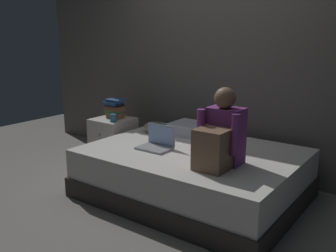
# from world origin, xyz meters

# --- Properties ---
(ground_plane) EXTENTS (8.00, 8.00, 0.00)m
(ground_plane) POSITION_xyz_m (0.00, 0.00, 0.00)
(ground_plane) COLOR gray
(wall_back) EXTENTS (5.60, 0.10, 2.70)m
(wall_back) POSITION_xyz_m (0.00, 1.20, 1.35)
(wall_back) COLOR #605B56
(wall_back) RESTS_ON ground_plane
(bed) EXTENTS (2.00, 1.50, 0.47)m
(bed) POSITION_xyz_m (0.20, 0.30, 0.23)
(bed) COLOR #332D2B
(bed) RESTS_ON ground_plane
(nightstand) EXTENTS (0.44, 0.46, 0.56)m
(nightstand) POSITION_xyz_m (-1.10, 0.54, 0.28)
(nightstand) COLOR beige
(nightstand) RESTS_ON ground_plane
(person_sitting) EXTENTS (0.39, 0.44, 0.66)m
(person_sitting) POSITION_xyz_m (0.62, 0.06, 0.72)
(person_sitting) COLOR #75337A
(person_sitting) RESTS_ON bed
(laptop) EXTENTS (0.32, 0.23, 0.22)m
(laptop) POSITION_xyz_m (-0.10, 0.13, 0.53)
(laptop) COLOR #9EA0A5
(laptop) RESTS_ON bed
(pillow) EXTENTS (0.56, 0.36, 0.13)m
(pillow) POSITION_xyz_m (-0.05, 0.75, 0.54)
(pillow) COLOR silver
(pillow) RESTS_ON bed
(book_stack) EXTENTS (0.23, 0.18, 0.23)m
(book_stack) POSITION_xyz_m (-1.10, 0.58, 0.68)
(book_stack) COLOR brown
(book_stack) RESTS_ON nightstand
(mug) EXTENTS (0.08, 0.08, 0.09)m
(mug) POSITION_xyz_m (-0.97, 0.42, 0.61)
(mug) COLOR teal
(mug) RESTS_ON nightstand
(clothes_pile) EXTENTS (0.35, 0.31, 0.12)m
(clothes_pile) POSITION_xyz_m (-0.46, 0.62, 0.53)
(clothes_pile) COLOR gray
(clothes_pile) RESTS_ON bed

